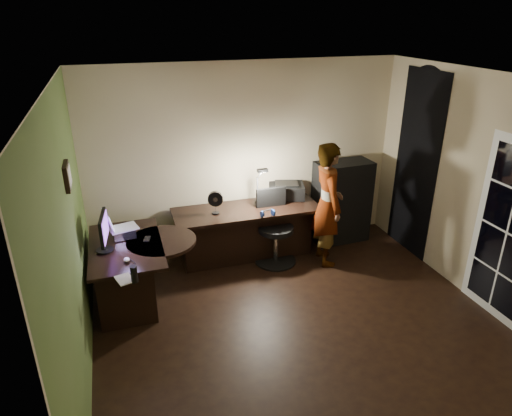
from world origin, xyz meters
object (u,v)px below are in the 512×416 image
object	(u,v)px
person	(328,205)
desk_left	(129,273)
desk_right	(247,233)
office_chair	(276,229)
monitor	(103,238)
cabinet	(341,202)

from	to	relation	value
person	desk_left	bearing A→B (deg)	100.07
desk_left	desk_right	size ratio (longest dim) A/B	0.66
office_chair	monitor	bearing A→B (deg)	-167.73
desk_left	monitor	distance (m)	0.61
person	desk_right	bearing A→B (deg)	73.69
office_chair	person	distance (m)	0.78
monitor	person	size ratio (longest dim) A/B	0.28
desk_left	cabinet	xyz separation A→B (m)	(3.19, 0.72, 0.24)
monitor	person	xyz separation A→B (m)	(2.91, 0.28, -0.08)
desk_right	desk_left	bearing A→B (deg)	-159.74
desk_left	desk_right	xyz separation A→B (m)	(1.66, 0.61, -0.01)
desk_left	desk_right	world-z (taller)	desk_left
desk_right	cabinet	size ratio (longest dim) A/B	1.63
desk_right	person	world-z (taller)	person
desk_left	monitor	world-z (taller)	monitor
office_chair	person	bearing A→B (deg)	-13.75
person	office_chair	bearing A→B (deg)	81.58
cabinet	office_chair	distance (m)	1.25
monitor	office_chair	world-z (taller)	monitor
cabinet	office_chair	bearing A→B (deg)	-165.47
cabinet	monitor	xyz separation A→B (m)	(-3.42, -0.82, 0.32)
cabinet	monitor	distance (m)	3.53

